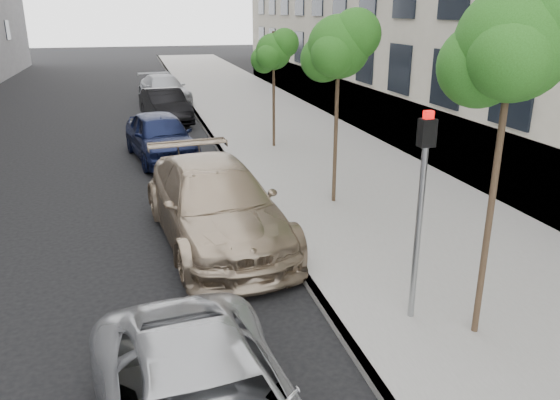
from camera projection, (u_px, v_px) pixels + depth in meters
name	position (u px, v px, depth m)	size (l,w,h in m)	color
sidewalk	(250.00, 106.00, 29.53)	(6.40, 72.00, 0.14)	gray
curb	(192.00, 108.00, 28.77)	(0.15, 72.00, 0.14)	#9E9B93
tree_near	(515.00, 44.00, 7.26)	(1.85, 1.65, 5.32)	#38281C
tree_mid	(340.00, 47.00, 13.33)	(1.84, 1.64, 4.90)	#38281C
tree_far	(274.00, 52.00, 19.44)	(1.64, 1.44, 4.25)	#38281C
signal_pole	(421.00, 195.00, 8.42)	(0.24, 0.19, 3.44)	#939699
suv	(215.00, 204.00, 12.17)	(2.47, 6.09, 1.77)	tan
sedan_blue	(161.00, 136.00, 19.00)	(1.94, 4.82, 1.64)	#111839
sedan_black	(165.00, 106.00, 25.39)	(1.61, 4.63, 1.52)	black
sedan_rear	(164.00, 89.00, 30.54)	(2.17, 5.33, 1.55)	#9B9DA2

